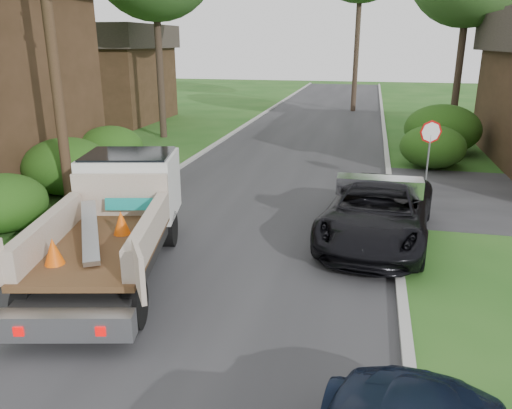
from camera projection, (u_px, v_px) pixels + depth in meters
The scene contains 14 objects.
ground at pixel (182, 310), 9.49m from camera, with size 120.00×120.00×0.00m, color #1D4C15.
road at pixel (277, 178), 18.76m from camera, with size 8.00×90.00×0.02m, color #28282B.
curb_left at pixel (175, 170), 19.60m from camera, with size 0.20×90.00×0.12m, color #9E9E99.
curb_right at pixel (390, 183), 17.88m from camera, with size 0.20×90.00×0.12m, color #9E9E99.
stop_sign at pixel (430, 142), 16.19m from camera, with size 0.71×0.32×2.48m.
utility_pole at pixel (50, 30), 13.65m from camera, with size 2.42×1.25×10.00m.
house_left_far at pixel (104, 72), 31.78m from camera, with size 7.56×7.56×6.00m.
hedge_left_a at pixel (2, 203), 13.33m from camera, with size 2.34×2.34×1.53m, color #1B410F.
hedge_left_b at pixel (67, 166), 16.59m from camera, with size 2.86×2.86×1.87m, color #1B410F.
hedge_left_c at pixel (110, 147), 19.92m from camera, with size 2.60×2.60×1.70m, color #1B410F.
hedge_right_a at pixel (433, 147), 20.06m from camera, with size 2.60×2.60×1.70m, color #1B410F.
hedge_right_b at pixel (442, 129), 22.61m from camera, with size 3.38×3.38×2.21m, color #1B410F.
flatbed_truck at pixel (120, 209), 11.34m from camera, with size 3.81×6.46×2.30m.
black_pickup at pixel (378, 211), 12.67m from camera, with size 2.53×5.49×1.52m, color black.
Camera 1 is at (3.23, -7.87, 4.86)m, focal length 35.00 mm.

